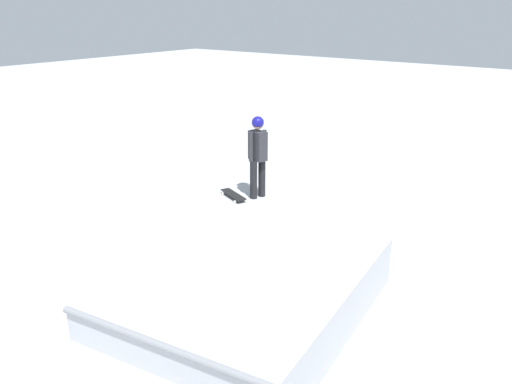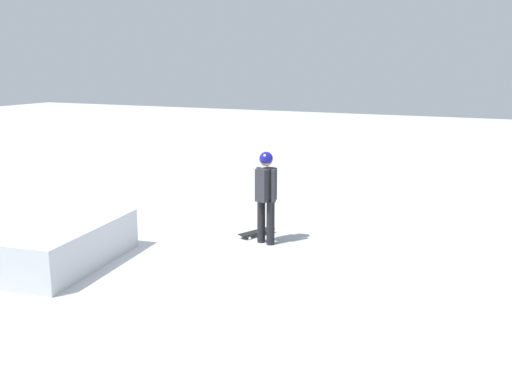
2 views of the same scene
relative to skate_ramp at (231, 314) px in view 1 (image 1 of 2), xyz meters
The scene contains 4 objects.
ground_plane 2.16m from the skate_ramp, 156.97° to the right, with size 60.00×60.00×0.00m, color #B7BABF.
skate_ramp is the anchor object (origin of this frame).
skater 5.01m from the skate_ramp, 146.72° to the right, with size 0.43×0.42×1.73m.
skateboard 4.90m from the skate_ramp, 140.76° to the right, with size 0.50×0.81×0.09m.
Camera 1 is at (6.18, 4.42, 3.85)m, focal length 37.09 mm.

